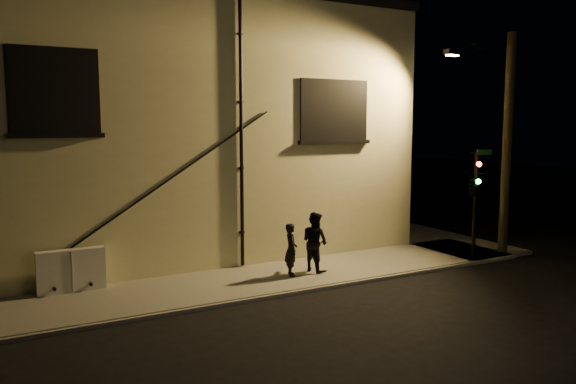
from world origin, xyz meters
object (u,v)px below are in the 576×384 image
traffic_signal (474,185)px  utility_cabinet (71,271)px  streetlamp_pole (504,140)px  pedestrian_b (315,242)px  pedestrian_a (291,250)px

traffic_signal → utility_cabinet: bearing=169.7°
traffic_signal → streetlamp_pole: (1.44, 0.06, 1.47)m
pedestrian_b → traffic_signal: 5.86m
utility_cabinet → traffic_signal: traffic_signal is taller
pedestrian_a → traffic_signal: bearing=-80.8°
pedestrian_a → pedestrian_b: size_ratio=0.86×
pedestrian_a → pedestrian_b: pedestrian_b is taller
pedestrian_b → streetlamp_pole: 7.68m
streetlamp_pole → utility_cabinet: bearing=171.0°
traffic_signal → pedestrian_a: bearing=172.7°
pedestrian_b → pedestrian_a: bearing=83.0°
utility_cabinet → pedestrian_a: (5.87, -1.41, 0.21)m
utility_cabinet → pedestrian_b: (6.75, -1.31, 0.33)m
traffic_signal → streetlamp_pole: 2.06m
utility_cabinet → pedestrian_a: 6.05m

